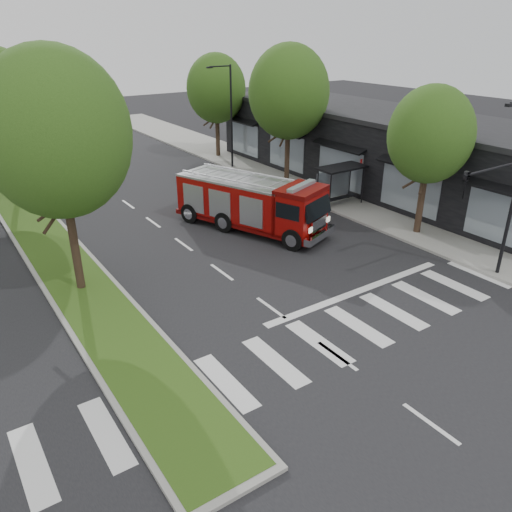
{
  "coord_description": "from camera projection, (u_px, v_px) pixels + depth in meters",
  "views": [
    {
      "loc": [
        -10.54,
        -14.38,
        10.58
      ],
      "look_at": [
        0.18,
        1.38,
        1.8
      ],
      "focal_mm": 35.0,
      "sensor_mm": 36.0,
      "label": 1
    }
  ],
  "objects": [
    {
      "name": "ground",
      "position": [
        271.0,
        308.0,
        20.61
      ],
      "size": [
        140.0,
        140.0,
        0.0
      ],
      "primitive_type": "plane",
      "color": "black",
      "rests_on": "ground"
    },
    {
      "name": "sidewalk_right",
      "position": [
        333.0,
        194.0,
        34.48
      ],
      "size": [
        5.0,
        80.0,
        0.15
      ],
      "primitive_type": "cube",
      "color": "gray",
      "rests_on": "ground"
    },
    {
      "name": "median",
      "position": [
        24.0,
        212.0,
        31.03
      ],
      "size": [
        3.0,
        50.0,
        0.15
      ],
      "color": "gray",
      "rests_on": "ground"
    },
    {
      "name": "storefront_row",
      "position": [
        382.0,
        151.0,
        35.76
      ],
      "size": [
        8.0,
        30.0,
        5.0
      ],
      "primitive_type": "cube",
      "color": "black",
      "rests_on": "ground"
    },
    {
      "name": "bus_shelter",
      "position": [
        340.0,
        175.0,
        31.6
      ],
      "size": [
        3.2,
        1.6,
        2.61
      ],
      "color": "black",
      "rests_on": "ground"
    },
    {
      "name": "tree_right_near",
      "position": [
        431.0,
        135.0,
        25.69
      ],
      "size": [
        4.4,
        4.4,
        8.05
      ],
      "color": "black",
      "rests_on": "ground"
    },
    {
      "name": "tree_right_mid",
      "position": [
        289.0,
        92.0,
        34.29
      ],
      "size": [
        5.6,
        5.6,
        9.72
      ],
      "color": "black",
      "rests_on": "ground"
    },
    {
      "name": "tree_right_far",
      "position": [
        216.0,
        89.0,
        42.07
      ],
      "size": [
        5.0,
        5.0,
        8.73
      ],
      "color": "black",
      "rests_on": "ground"
    },
    {
      "name": "tree_median_near",
      "position": [
        56.0,
        134.0,
        19.2
      ],
      "size": [
        5.8,
        5.8,
        10.16
      ],
      "color": "black",
      "rests_on": "ground"
    },
    {
      "name": "streetlight_right_near",
      "position": [
        507.0,
        181.0,
        20.94
      ],
      "size": [
        4.08,
        0.22,
        8.0
      ],
      "color": "black",
      "rests_on": "ground"
    },
    {
      "name": "streetlight_right_far",
      "position": [
        230.0,
        112.0,
        39.05
      ],
      "size": [
        2.11,
        0.2,
        8.0
      ],
      "color": "black",
      "rests_on": "ground"
    },
    {
      "name": "fire_engine",
      "position": [
        251.0,
        203.0,
        28.08
      ],
      "size": [
        5.83,
        9.58,
        3.19
      ],
      "rotation": [
        0.0,
        0.0,
        0.36
      ],
      "color": "#530504",
      "rests_on": "ground"
    }
  ]
}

